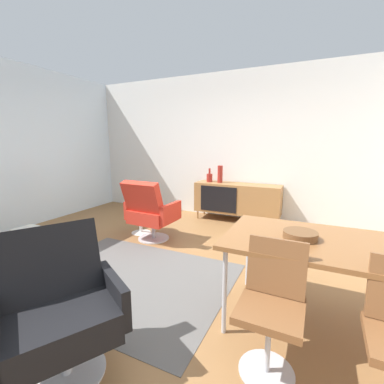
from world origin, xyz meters
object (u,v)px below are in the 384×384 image
at_px(vase_cobalt, 220,174).
at_px(magazine_stack, 27,235).
at_px(sideboard, 237,198).
at_px(lounge_chair_red, 150,211).
at_px(dining_chair_front_left, 272,303).
at_px(vase_sculptural_dark, 209,177).
at_px(wooden_bowl_on_table, 300,235).
at_px(fruit_bowl, 140,200).
at_px(side_table_round, 140,214).
at_px(dining_table, 332,247).
at_px(armchair_black_shell, 59,304).

bearing_deg(vase_cobalt, magazine_stack, -132.45).
relative_size(sideboard, lounge_chair_red, 1.69).
height_order(vase_cobalt, magazine_stack, vase_cobalt).
height_order(sideboard, dining_chair_front_left, dining_chair_front_left).
relative_size(vase_sculptural_dark, wooden_bowl_on_table, 1.02).
bearing_deg(fruit_bowl, side_table_round, -113.08).
relative_size(wooden_bowl_on_table, magazine_stack, 0.66).
relative_size(dining_chair_front_left, lounge_chair_red, 0.90).
distance_m(sideboard, lounge_chair_red, 1.80).
bearing_deg(side_table_round, vase_cobalt, 55.40).
bearing_deg(fruit_bowl, dining_table, -24.62).
bearing_deg(dining_table, armchair_black_shell, -143.83).
distance_m(dining_chair_front_left, armchair_black_shell, 1.37).
distance_m(sideboard, vase_sculptural_dark, 0.67).
relative_size(vase_sculptural_dark, armchair_black_shell, 0.28).
distance_m(dining_table, fruit_bowl, 2.98).
bearing_deg(magazine_stack, armchair_black_shell, -28.47).
bearing_deg(dining_chair_front_left, side_table_round, 142.67).
height_order(wooden_bowl_on_table, armchair_black_shell, armchair_black_shell).
bearing_deg(lounge_chair_red, vase_cobalt, 69.79).
bearing_deg(side_table_round, dining_table, -24.60).
distance_m(vase_cobalt, lounge_chair_red, 1.70).
bearing_deg(dining_table, magazine_stack, 177.75).
xyz_separation_m(dining_table, side_table_round, (-2.71, 1.24, -0.38)).
height_order(dining_chair_front_left, lounge_chair_red, lounge_chair_red).
height_order(fruit_bowl, magazine_stack, fruit_bowl).
relative_size(sideboard, dining_chair_front_left, 1.87).
xyz_separation_m(vase_cobalt, fruit_bowl, (-0.92, -1.33, -0.32)).
bearing_deg(side_table_round, armchair_black_shell, -64.76).
relative_size(vase_sculptural_dark, magazine_stack, 0.67).
xyz_separation_m(armchair_black_shell, fruit_bowl, (-1.13, 2.40, 0.09)).
bearing_deg(vase_sculptural_dark, fruit_bowl, -117.75).
height_order(vase_cobalt, dining_chair_front_left, vase_cobalt).
distance_m(side_table_round, magazine_stack, 1.70).
xyz_separation_m(vase_sculptural_dark, dining_chair_front_left, (1.66, -3.13, -0.34)).
distance_m(vase_cobalt, dining_chair_front_left, 3.47).
xyz_separation_m(sideboard, fruit_bowl, (-1.26, -1.32, 0.12)).
height_order(dining_table, magazine_stack, dining_table).
bearing_deg(lounge_chair_red, vase_sculptural_dark, 77.18).
bearing_deg(lounge_chair_red, fruit_bowl, 147.59).
distance_m(vase_sculptural_dark, fruit_bowl, 1.52).
distance_m(dining_chair_front_left, side_table_round, 2.97).
bearing_deg(vase_sculptural_dark, dining_chair_front_left, -62.03).
bearing_deg(armchair_black_shell, dining_table, 36.17).
relative_size(dining_table, wooden_bowl_on_table, 6.15).
xyz_separation_m(dining_table, dining_chair_front_left, (-0.35, -0.56, -0.23)).
distance_m(dining_chair_front_left, magazine_stack, 3.73).
bearing_deg(dining_table, lounge_chair_red, 156.61).
relative_size(vase_cobalt, dining_table, 0.21).
height_order(vase_sculptural_dark, dining_table, vase_sculptural_dark).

